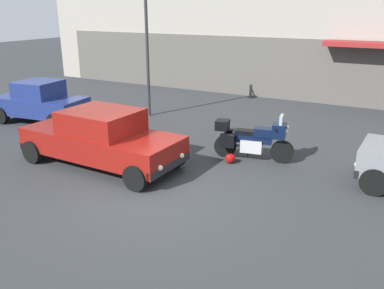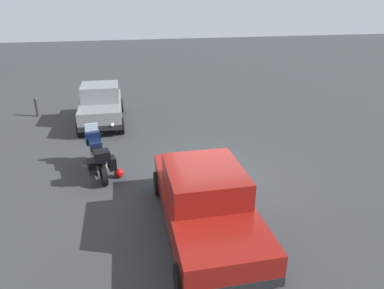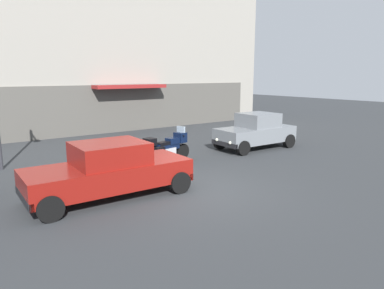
{
  "view_description": "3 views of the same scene",
  "coord_description": "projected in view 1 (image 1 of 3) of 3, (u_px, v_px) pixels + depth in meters",
  "views": [
    {
      "loc": [
        4.9,
        -7.02,
        4.16
      ],
      "look_at": [
        0.52,
        1.03,
        1.04
      ],
      "focal_mm": 38.11,
      "sensor_mm": 36.0,
      "label": 1
    },
    {
      "loc": [
        -8.57,
        2.78,
        4.87
      ],
      "look_at": [
        0.02,
        0.75,
        1.17
      ],
      "focal_mm": 32.16,
      "sensor_mm": 36.0,
      "label": 2
    },
    {
      "loc": [
        -6.11,
        -8.08,
        3.39
      ],
      "look_at": [
        0.63,
        1.02,
        1.17
      ],
      "focal_mm": 33.42,
      "sensor_mm": 36.0,
      "label": 3
    }
  ],
  "objects": [
    {
      "name": "motorcycle",
      "position": [
        252.0,
        139.0,
        11.48
      ],
      "size": [
        2.25,
        0.96,
        1.36
      ],
      "rotation": [
        0.0,
        0.0,
        0.19
      ],
      "color": "black",
      "rests_on": "ground"
    },
    {
      "name": "car_sedan_far",
      "position": [
        102.0,
        138.0,
        11.0
      ],
      "size": [
        4.62,
        2.03,
        1.56
      ],
      "rotation": [
        0.0,
        0.0,
        -0.03
      ],
      "color": "maroon",
      "rests_on": "ground"
    },
    {
      "name": "car_compact_side",
      "position": [
        40.0,
        102.0,
        15.18
      ],
      "size": [
        3.6,
        2.06,
        1.56
      ],
      "rotation": [
        0.0,
        0.0,
        3.26
      ],
      "color": "navy",
      "rests_on": "ground"
    },
    {
      "name": "helmet",
      "position": [
        230.0,
        158.0,
        11.34
      ],
      "size": [
        0.28,
        0.28,
        0.28
      ],
      "primitive_type": "sphere",
      "color": "#990C0C",
      "rests_on": "ground"
    },
    {
      "name": "streetlamp_curbside",
      "position": [
        145.0,
        39.0,
        15.3
      ],
      "size": [
        0.28,
        0.94,
        4.94
      ],
      "color": "#2D2D33",
      "rests_on": "ground"
    },
    {
      "name": "ground_plane",
      "position": [
        151.0,
        196.0,
        9.4
      ],
      "size": [
        80.0,
        80.0,
        0.0
      ],
      "primitive_type": "plane",
      "color": "#2D3033"
    }
  ]
}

